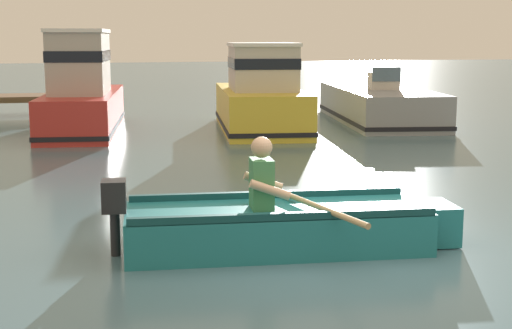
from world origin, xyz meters
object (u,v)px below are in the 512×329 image
at_px(rowboat_with_person, 282,225).
at_px(moored_boat_grey, 379,106).
at_px(moored_boat_red, 82,95).
at_px(moored_boat_yellow, 261,98).

distance_m(rowboat_with_person, moored_boat_grey, 12.21).
height_order(moored_boat_red, moored_boat_grey, moored_boat_red).
bearing_deg(moored_boat_red, rowboat_with_person, -80.31).
xyz_separation_m(rowboat_with_person, moored_boat_red, (-1.79, 10.47, 0.62)).
relative_size(moored_boat_yellow, moored_boat_grey, 0.83).
bearing_deg(moored_boat_red, moored_boat_yellow, -10.23).
distance_m(moored_boat_yellow, moored_boat_grey, 3.64).
relative_size(rowboat_with_person, moored_boat_grey, 0.61).
height_order(rowboat_with_person, moored_boat_grey, moored_boat_grey).
distance_m(moored_boat_red, moored_boat_yellow, 4.18).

